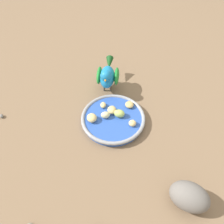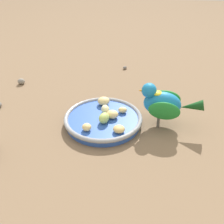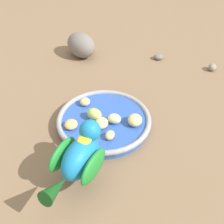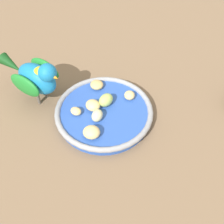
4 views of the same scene
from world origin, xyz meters
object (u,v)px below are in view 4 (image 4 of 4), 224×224
at_px(apple_piece_4, 91,132).
at_px(apple_piece_5, 97,116).
at_px(feeding_bowl, 104,113).
at_px(apple_piece_0, 106,100).
at_px(apple_piece_6, 76,111).
at_px(parrot, 36,77).
at_px(apple_piece_1, 97,85).
at_px(apple_piece_3, 129,95).
at_px(apple_piece_2, 93,105).

bearing_deg(apple_piece_4, apple_piece_5, 10.49).
height_order(feeding_bowl, apple_piece_0, apple_piece_0).
distance_m(apple_piece_6, parrot, 0.12).
height_order(apple_piece_0, apple_piece_4, apple_piece_0).
relative_size(apple_piece_0, apple_piece_1, 1.17).
relative_size(apple_piece_3, apple_piece_4, 0.69).
bearing_deg(apple_piece_3, apple_piece_1, 91.02).
height_order(apple_piece_0, apple_piece_2, apple_piece_0).
bearing_deg(feeding_bowl, apple_piece_5, 174.07).
bearing_deg(apple_piece_0, apple_piece_2, 139.44).
relative_size(apple_piece_4, parrot, 0.20).
relative_size(apple_piece_3, apple_piece_6, 0.97).
height_order(apple_piece_2, parrot, parrot).
bearing_deg(parrot, apple_piece_2, 12.08).
xyz_separation_m(apple_piece_2, apple_piece_5, (-0.02, -0.02, 0.00)).
bearing_deg(apple_piece_0, apple_piece_3, -43.80).
xyz_separation_m(apple_piece_2, apple_piece_4, (-0.07, -0.03, 0.00)).
bearing_deg(feeding_bowl, apple_piece_4, -175.46).
xyz_separation_m(apple_piece_6, parrot, (0.02, 0.11, 0.04)).
distance_m(feeding_bowl, apple_piece_4, 0.07).
xyz_separation_m(apple_piece_0, parrot, (-0.03, 0.16, 0.04)).
bearing_deg(apple_piece_1, parrot, 123.13).
xyz_separation_m(apple_piece_0, apple_piece_5, (-0.05, -0.00, -0.00)).
xyz_separation_m(apple_piece_1, apple_piece_2, (-0.06, -0.02, 0.00)).
height_order(apple_piece_5, apple_piece_6, apple_piece_5).
bearing_deg(apple_piece_6, feeding_bowl, -57.79).
height_order(feeding_bowl, apple_piece_3, apple_piece_3).
xyz_separation_m(apple_piece_2, apple_piece_6, (-0.03, 0.03, -0.00)).
relative_size(apple_piece_2, apple_piece_6, 1.32).
height_order(apple_piece_2, apple_piece_4, apple_piece_4).
bearing_deg(apple_piece_1, apple_piece_4, -157.44).
height_order(apple_piece_4, parrot, parrot).
xyz_separation_m(apple_piece_2, apple_piece_3, (0.06, -0.06, -0.00)).
bearing_deg(apple_piece_0, apple_piece_1, 47.40).
xyz_separation_m(apple_piece_3, apple_piece_4, (-0.13, 0.03, 0.00)).
bearing_deg(apple_piece_2, apple_piece_5, -135.06).
relative_size(feeding_bowl, apple_piece_2, 6.57).
relative_size(apple_piece_1, apple_piece_4, 0.86).
relative_size(apple_piece_1, apple_piece_2, 0.93).
distance_m(apple_piece_0, parrot, 0.16).
distance_m(apple_piece_2, apple_piece_6, 0.04).
relative_size(apple_piece_0, apple_piece_2, 1.08).
bearing_deg(apple_piece_3, apple_piece_6, 137.53).
relative_size(apple_piece_1, apple_piece_6, 1.22).
distance_m(feeding_bowl, apple_piece_5, 0.03).
xyz_separation_m(apple_piece_1, apple_piece_4, (-0.13, -0.05, 0.00)).
distance_m(feeding_bowl, apple_piece_3, 0.07).
distance_m(apple_piece_3, apple_piece_4, 0.13).
relative_size(apple_piece_2, parrot, 0.19).
height_order(apple_piece_0, apple_piece_5, apple_piece_0).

